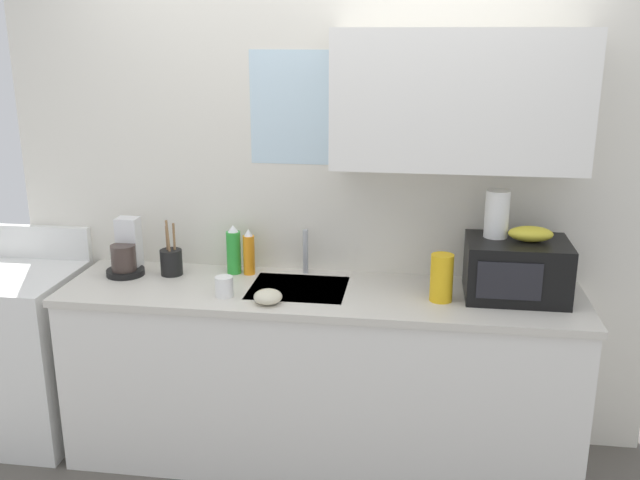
# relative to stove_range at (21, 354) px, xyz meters

# --- Properties ---
(kitchen_wall_assembly) EXTENTS (3.25, 0.42, 2.50)m
(kitchen_wall_assembly) POSITION_rel_stove_range_xyz_m (1.72, 0.30, 0.91)
(kitchen_wall_assembly) COLOR silver
(kitchen_wall_assembly) RESTS_ON ground
(counter_unit) EXTENTS (2.48, 0.63, 0.90)m
(counter_unit) POSITION_rel_stove_range_xyz_m (1.58, -0.00, 0.00)
(counter_unit) COLOR white
(counter_unit) RESTS_ON ground
(sink_faucet) EXTENTS (0.03, 0.03, 0.23)m
(sink_faucet) POSITION_rel_stove_range_xyz_m (1.48, 0.24, 0.56)
(sink_faucet) COLOR #B2B5BA
(sink_faucet) RESTS_ON counter_unit
(stove_range) EXTENTS (0.60, 0.60, 1.08)m
(stove_range) POSITION_rel_stove_range_xyz_m (0.00, 0.00, 0.00)
(stove_range) COLOR white
(stove_range) RESTS_ON ground
(microwave) EXTENTS (0.46, 0.35, 0.27)m
(microwave) POSITION_rel_stove_range_xyz_m (2.49, 0.04, 0.58)
(microwave) COLOR black
(microwave) RESTS_ON counter_unit
(banana_bunch) EXTENTS (0.20, 0.11, 0.07)m
(banana_bunch) POSITION_rel_stove_range_xyz_m (2.54, 0.05, 0.75)
(banana_bunch) COLOR gold
(banana_bunch) RESTS_ON microwave
(paper_towel_roll) EXTENTS (0.11, 0.11, 0.22)m
(paper_towel_roll) POSITION_rel_stove_range_xyz_m (2.39, 0.10, 0.82)
(paper_towel_roll) COLOR white
(paper_towel_roll) RESTS_ON microwave
(coffee_maker) EXTENTS (0.19, 0.21, 0.28)m
(coffee_maker) POSITION_rel_stove_range_xyz_m (0.58, 0.10, 0.55)
(coffee_maker) COLOR black
(coffee_maker) RESTS_ON counter_unit
(dish_soap_bottle_orange) EXTENTS (0.06, 0.06, 0.24)m
(dish_soap_bottle_orange) POSITION_rel_stove_range_xyz_m (1.20, 0.18, 0.55)
(dish_soap_bottle_orange) COLOR orange
(dish_soap_bottle_orange) RESTS_ON counter_unit
(dish_soap_bottle_green) EXTENTS (0.07, 0.07, 0.25)m
(dish_soap_bottle_green) POSITION_rel_stove_range_xyz_m (1.12, 0.19, 0.56)
(dish_soap_bottle_green) COLOR green
(dish_soap_bottle_green) RESTS_ON counter_unit
(cereal_canister) EXTENTS (0.10, 0.10, 0.22)m
(cereal_canister) POSITION_rel_stove_range_xyz_m (2.15, -0.05, 0.55)
(cereal_canister) COLOR gold
(cereal_canister) RESTS_ON counter_unit
(mug_white) EXTENTS (0.08, 0.08, 0.09)m
(mug_white) POSITION_rel_stove_range_xyz_m (1.16, -0.14, 0.49)
(mug_white) COLOR white
(mug_white) RESTS_ON counter_unit
(utensil_crock) EXTENTS (0.11, 0.11, 0.29)m
(utensil_crock) POSITION_rel_stove_range_xyz_m (0.81, 0.12, 0.51)
(utensil_crock) COLOR black
(utensil_crock) RESTS_ON counter_unit
(small_bowl) EXTENTS (0.13, 0.13, 0.06)m
(small_bowl) POSITION_rel_stove_range_xyz_m (1.38, -0.20, 0.47)
(small_bowl) COLOR beige
(small_bowl) RESTS_ON counter_unit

